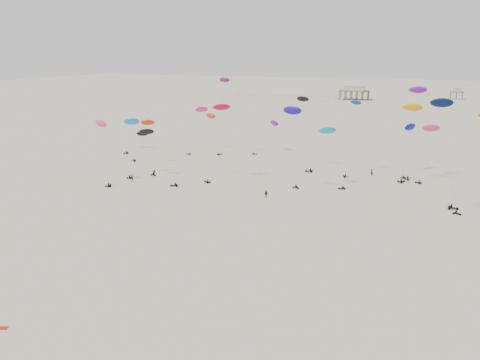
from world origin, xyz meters
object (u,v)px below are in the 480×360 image
at_px(spectator_0, 132,181).
at_px(rig_9, 219,119).
at_px(pavilion_small, 457,94).
at_px(rig_0, 415,112).
at_px(rig_4, 293,122).
at_px(pavilion_main, 354,94).

bearing_deg(spectator_0, rig_9, -99.76).
distance_m(pavilion_small, rig_9, 277.13).
bearing_deg(rig_0, spectator_0, 22.18).
relative_size(rig_4, rig_9, 1.00).
relative_size(rig_0, rig_9, 1.20).
xyz_separation_m(pavilion_small, rig_9, (-75.55, -266.35, 12.28)).
distance_m(pavilion_main, rig_9, 236.70).
xyz_separation_m(rig_0, rig_9, (-48.74, -19.94, -1.60)).
bearing_deg(rig_0, rig_9, 18.81).
height_order(pavilion_small, rig_4, rig_4).
bearing_deg(rig_0, pavilion_main, -82.14).
xyz_separation_m(rig_0, spectator_0, (-68.42, -32.79, -17.37)).
bearing_deg(pavilion_small, pavilion_main, -156.80).
height_order(rig_0, rig_4, rig_0).
xyz_separation_m(pavilion_main, rig_9, (-5.55, -236.35, 11.55)).
distance_m(pavilion_main, spectator_0, 250.51).
distance_m(rig_0, rig_4, 35.80).
height_order(rig_4, spectator_0, rig_4).
bearing_deg(pavilion_small, spectator_0, -108.83).
relative_size(pavilion_small, spectator_0, 3.97).
relative_size(rig_0, spectator_0, 10.75).
distance_m(pavilion_main, pavilion_small, 76.16).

